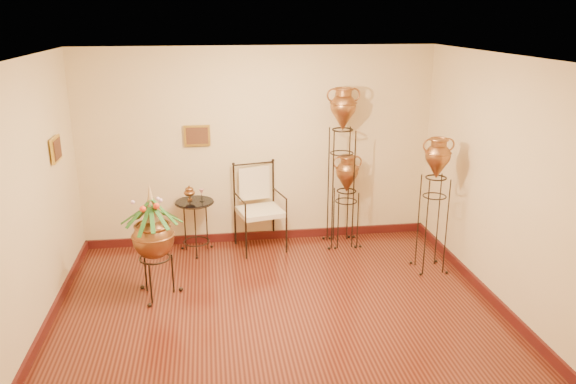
{
  "coord_description": "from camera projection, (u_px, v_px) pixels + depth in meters",
  "views": [
    {
      "loc": [
        -0.69,
        -5.24,
        3.21
      ],
      "look_at": [
        0.25,
        1.3,
        1.1
      ],
      "focal_mm": 35.0,
      "sensor_mm": 36.0,
      "label": 1
    }
  ],
  "objects": [
    {
      "name": "amphora_tall",
      "position": [
        341.0,
        166.0,
        7.84
      ],
      "size": [
        0.57,
        0.57,
        2.28
      ],
      "rotation": [
        0.0,
        0.0,
        -0.32
      ],
      "color": "black",
      "rests_on": "ground"
    },
    {
      "name": "ground",
      "position": [
        282.0,
        327.0,
        6.01
      ],
      "size": [
        5.0,
        5.0,
        0.0
      ],
      "primitive_type": "plane",
      "color": "maroon",
      "rests_on": "ground"
    },
    {
      "name": "room_shell",
      "position": [
        281.0,
        171.0,
        5.49
      ],
      "size": [
        5.02,
        5.02,
        2.81
      ],
      "color": "beige",
      "rests_on": "ground"
    },
    {
      "name": "amphora_mid",
      "position": [
        434.0,
        204.0,
        7.11
      ],
      "size": [
        0.41,
        0.41,
        1.78
      ],
      "rotation": [
        0.0,
        0.0,
        -0.03
      ],
      "color": "black",
      "rests_on": "ground"
    },
    {
      "name": "planter_urn",
      "position": [
        153.0,
        234.0,
        6.45
      ],
      "size": [
        0.95,
        0.95,
        1.41
      ],
      "rotation": [
        0.0,
        0.0,
        -0.32
      ],
      "color": "black",
      "rests_on": "ground"
    },
    {
      "name": "side_table",
      "position": [
        196.0,
        226.0,
        7.79
      ],
      "size": [
        0.66,
        0.66,
        0.95
      ],
      "rotation": [
        0.0,
        0.0,
        -0.35
      ],
      "color": "black",
      "rests_on": "ground"
    },
    {
      "name": "armchair",
      "position": [
        260.0,
        208.0,
        7.85
      ],
      "size": [
        0.8,
        0.77,
        1.21
      ],
      "rotation": [
        0.0,
        0.0,
        0.22
      ],
      "color": "black",
      "rests_on": "ground"
    },
    {
      "name": "amphora_short",
      "position": [
        346.0,
        200.0,
        8.0
      ],
      "size": [
        0.52,
        0.52,
        1.34
      ],
      "rotation": [
        0.0,
        0.0,
        0.34
      ],
      "color": "black",
      "rests_on": "ground"
    }
  ]
}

